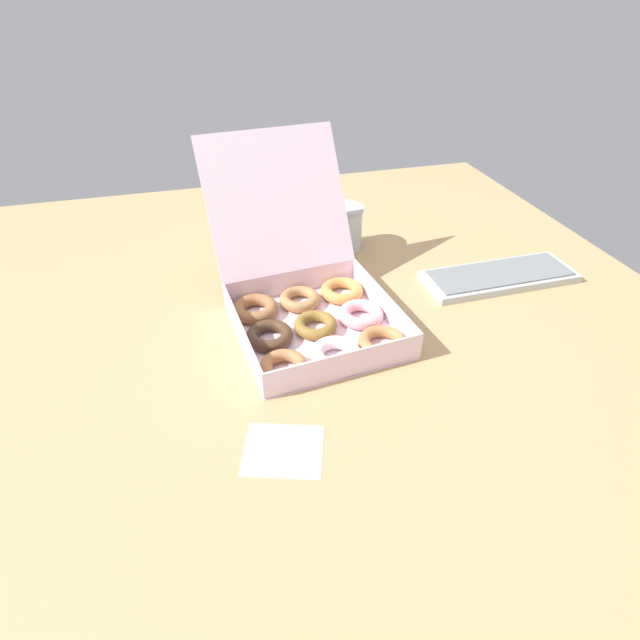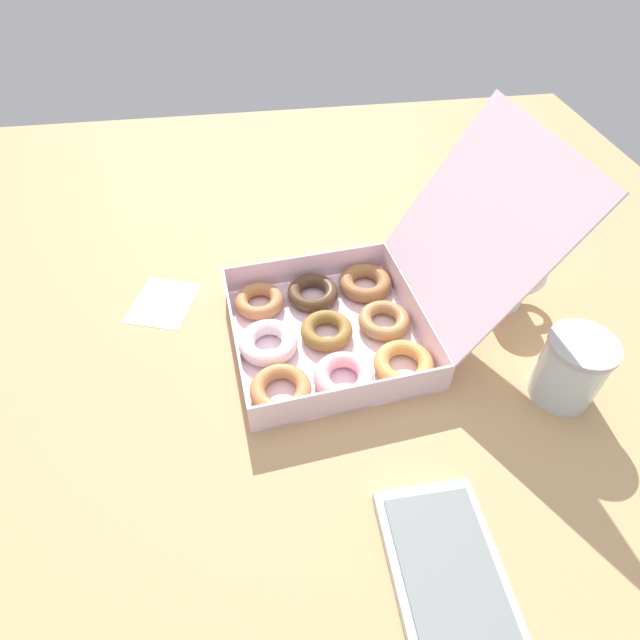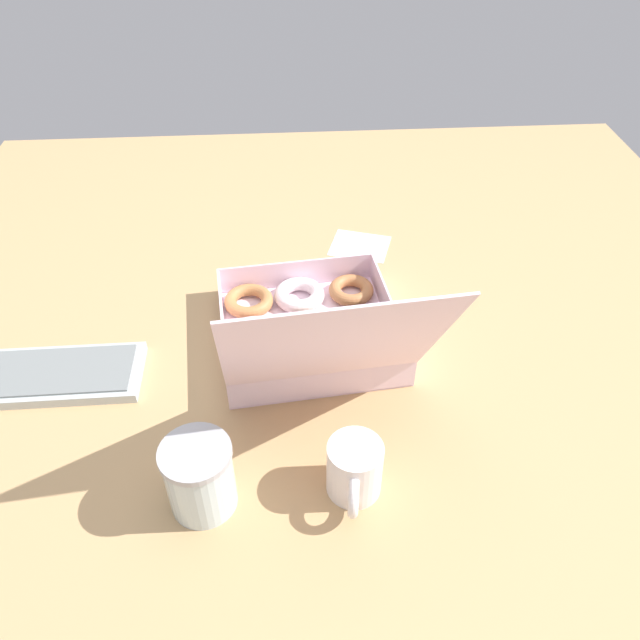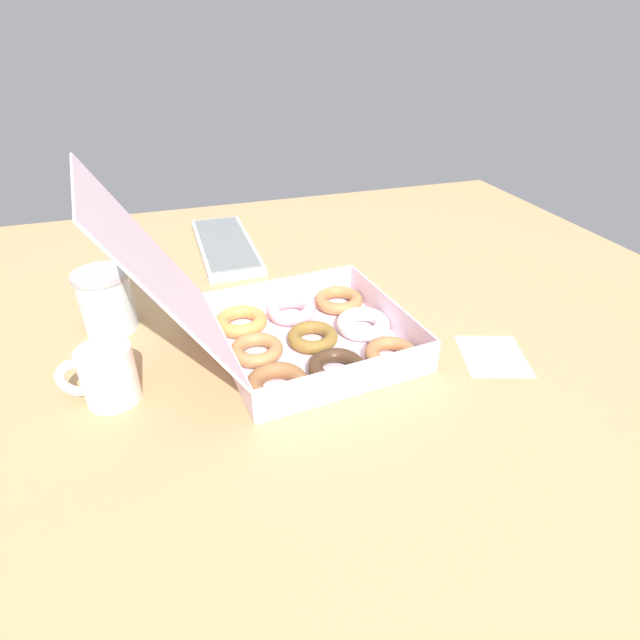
# 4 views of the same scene
# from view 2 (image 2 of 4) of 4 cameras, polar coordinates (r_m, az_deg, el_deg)

# --- Properties ---
(ground_plane) EXTENTS (1.80, 1.80, 0.02)m
(ground_plane) POSITION_cam_2_polar(r_m,az_deg,el_deg) (0.93, 0.19, 0.24)
(ground_plane) COLOR tan
(donut_box) EXTENTS (0.37, 0.51, 0.34)m
(donut_box) POSITION_cam_2_polar(r_m,az_deg,el_deg) (0.86, 2.86, 0.12)
(donut_box) COLOR white
(donut_box) RESTS_ON ground_plane
(coffee_mug) EXTENTS (0.08, 0.12, 0.09)m
(coffee_mug) POSITION_cam_2_polar(r_m,az_deg,el_deg) (0.98, 20.58, 4.23)
(coffee_mug) COLOR white
(coffee_mug) RESTS_ON ground_plane
(glass_jar) EXTENTS (0.10, 0.10, 0.12)m
(glass_jar) POSITION_cam_2_polar(r_m,az_deg,el_deg) (0.85, 26.75, -4.98)
(glass_jar) COLOR silver
(glass_jar) RESTS_ON ground_plane
(paper_napkin) EXTENTS (0.15, 0.14, 0.00)m
(paper_napkin) POSITION_cam_2_polar(r_m,az_deg,el_deg) (0.99, -17.49, 1.91)
(paper_napkin) COLOR white
(paper_napkin) RESTS_ON ground_plane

